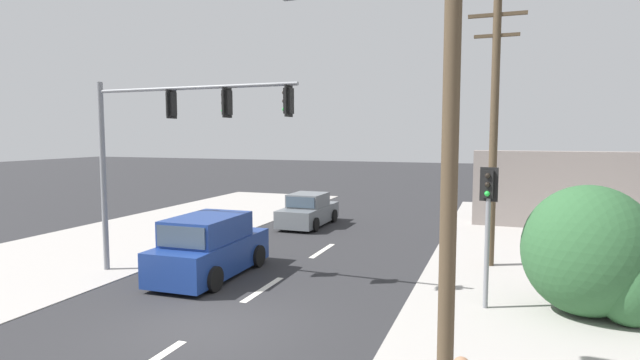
# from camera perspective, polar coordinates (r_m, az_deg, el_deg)

# --- Properties ---
(ground_plane) EXTENTS (140.00, 140.00, 0.00)m
(ground_plane) POSITION_cam_1_polar(r_m,az_deg,el_deg) (12.05, -13.12, -16.12)
(ground_plane) COLOR #28282B
(lane_dash_mid) EXTENTS (0.20, 2.40, 0.01)m
(lane_dash_mid) POSITION_cam_1_polar(r_m,az_deg,el_deg) (14.51, -6.52, -12.29)
(lane_dash_mid) COLOR silver
(lane_dash_mid) RESTS_ON ground
(lane_dash_far) EXTENTS (0.20, 2.40, 0.01)m
(lane_dash_far) POSITION_cam_1_polar(r_m,az_deg,el_deg) (18.96, 0.28, -8.08)
(lane_dash_far) COLOR silver
(lane_dash_far) RESTS_ON ground
(kerb_left_verge) EXTENTS (8.00, 40.00, 0.02)m
(kerb_left_verge) POSITION_cam_1_polar(r_m,az_deg,el_deg) (20.34, -27.36, -7.73)
(kerb_left_verge) COLOR #A39E99
(kerb_left_verge) RESTS_ON ground
(utility_pole_foreground_right) EXTENTS (3.78, 0.43, 9.47)m
(utility_pole_foreground_right) POSITION_cam_1_polar(r_m,az_deg,el_deg) (7.93, 13.79, 10.41)
(utility_pole_foreground_right) COLOR #4C3D2B
(utility_pole_foreground_right) RESTS_ON ground
(utility_pole_midground_right) EXTENTS (1.80, 0.26, 8.62)m
(utility_pole_midground_right) POSITION_cam_1_polar(r_m,az_deg,el_deg) (17.24, 19.25, 5.53)
(utility_pole_midground_right) COLOR #4C3D2B
(utility_pole_midground_right) RESTS_ON ground
(traffic_signal_mast) EXTENTS (6.89, 0.57, 6.00)m
(traffic_signal_mast) POSITION_cam_1_polar(r_m,az_deg,el_deg) (15.63, -17.51, 4.95)
(traffic_signal_mast) COLOR slate
(traffic_signal_mast) RESTS_ON ground
(pedestal_signal_right_kerb) EXTENTS (0.43, 0.31, 3.56)m
(pedestal_signal_right_kerb) POSITION_cam_1_polar(r_m,az_deg,el_deg) (13.01, 18.64, -3.64)
(pedestal_signal_right_kerb) COLOR slate
(pedestal_signal_right_kerb) RESTS_ON ground
(roadside_bush) EXTENTS (3.19, 2.73, 3.17)m
(roadside_bush) POSITION_cam_1_polar(r_m,az_deg,el_deg) (13.63, 28.91, -7.58)
(roadside_bush) COLOR #2D5B33
(roadside_bush) RESTS_ON ground
(shopfront_wall_far) EXTENTS (12.00, 1.00, 3.60)m
(shopfront_wall_far) POSITION_cam_1_polar(r_m,az_deg,el_deg) (25.96, 30.46, -1.18)
(shopfront_wall_far) COLOR gray
(shopfront_wall_far) RESTS_ON ground
(suv_oncoming_near) EXTENTS (2.13, 4.57, 1.90)m
(suv_oncoming_near) POSITION_cam_1_polar(r_m,az_deg,el_deg) (15.86, -12.46, -7.57)
(suv_oncoming_near) COLOR navy
(suv_oncoming_near) RESTS_ON ground
(sedan_crossing_left) EXTENTS (1.91, 4.25, 1.56)m
(sedan_crossing_left) POSITION_cam_1_polar(r_m,az_deg,el_deg) (23.99, -1.34, -3.57)
(sedan_crossing_left) COLOR slate
(sedan_crossing_left) RESTS_ON ground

